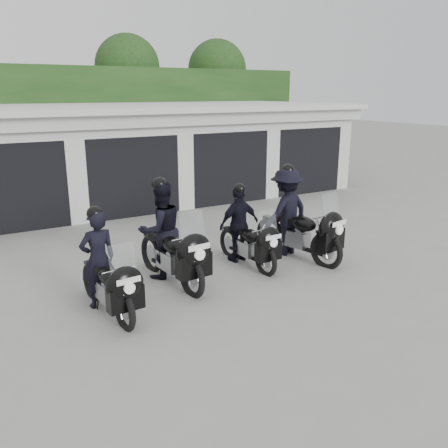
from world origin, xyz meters
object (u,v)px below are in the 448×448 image
police_bike_a (105,271)px  police_bike_c (244,229)px  police_bike_b (166,237)px  police_bike_d (293,217)px

police_bike_a → police_bike_c: (3.06, 0.78, 0.02)m
police_bike_b → police_bike_c: size_ratio=1.17×
police_bike_b → police_bike_d: 2.82m
police_bike_b → police_bike_d: bearing=-7.2°
police_bike_a → police_bike_b: police_bike_b is taller
police_bike_c → police_bike_a: bearing=-167.8°
police_bike_d → police_bike_c: bearing=162.2°
police_bike_b → police_bike_d: (2.82, -0.11, 0.03)m
police_bike_b → police_bike_c: bearing=-4.0°
police_bike_a → police_bike_c: police_bike_a is taller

